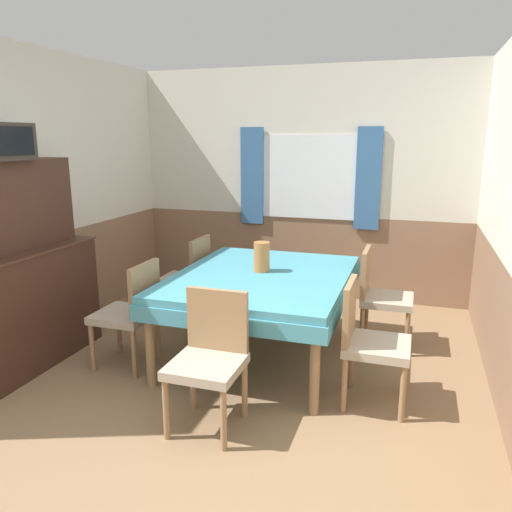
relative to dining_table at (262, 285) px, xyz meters
The scene contains 11 objects.
ground_plane 1.94m from the dining_table, 93.19° to the right, with size 16.00×16.00×0.00m, color #846647.
wall_back 1.93m from the dining_table, 93.07° to the left, with size 4.21×0.09×2.60m.
wall_left 2.14m from the dining_table, behind, with size 0.05×4.01×2.60m.
dining_table is the anchor object (origin of this frame).
chair_left_far 1.08m from the dining_table, 150.40° to the left, with size 0.44×0.44×0.87m.
chair_head_near 1.12m from the dining_table, 90.00° to the right, with size 0.44×0.44×0.87m.
chair_left_near 1.08m from the dining_table, 150.40° to the right, with size 0.44×0.44×0.87m.
chair_right_far 1.08m from the dining_table, 29.60° to the left, with size 0.44×0.44×0.87m.
chair_right_near 1.08m from the dining_table, 29.60° to the right, with size 0.44×0.44×0.87m.
sideboard 1.94m from the dining_table, 157.13° to the right, with size 0.46×1.33×1.66m.
vase 0.24m from the dining_table, 108.49° to the left, with size 0.14×0.14×0.25m.
Camera 1 is at (1.29, -1.99, 1.83)m, focal length 35.00 mm.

